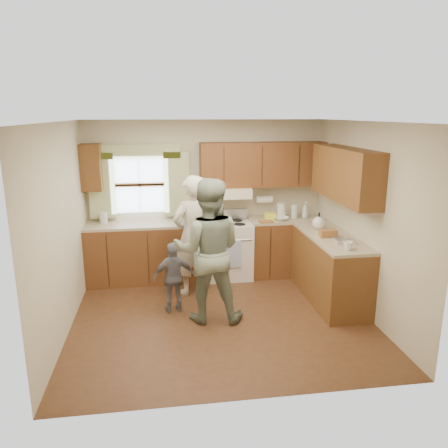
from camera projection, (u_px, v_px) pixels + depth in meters
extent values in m
plane|color=#472816|center=(221.00, 316.00, 5.74)|extent=(3.80, 3.80, 0.00)
plane|color=white|center=(221.00, 121.00, 5.13)|extent=(3.80, 3.80, 0.00)
plane|color=beige|center=(206.00, 198.00, 7.11)|extent=(3.80, 0.00, 3.80)
plane|color=beige|center=(249.00, 274.00, 3.76)|extent=(3.80, 0.00, 3.80)
plane|color=beige|center=(62.00, 230.00, 5.17)|extent=(0.00, 3.50, 3.50)
plane|color=beige|center=(364.00, 219.00, 5.70)|extent=(0.00, 3.50, 3.50)
cube|color=#45260E|center=(146.00, 253.00, 6.88)|extent=(1.82, 0.60, 0.90)
cube|color=#45260E|center=(286.00, 247.00, 7.20)|extent=(1.22, 0.60, 0.90)
cube|color=#3B1C0D|center=(330.00, 269.00, 6.17)|extent=(0.60, 1.65, 0.90)
cube|color=tan|center=(145.00, 224.00, 6.77)|extent=(1.82, 0.60, 0.04)
cube|color=tan|center=(287.00, 219.00, 7.09)|extent=(1.22, 0.60, 0.04)
cube|color=tan|center=(332.00, 237.00, 6.05)|extent=(0.60, 1.65, 0.04)
cube|color=#45260E|center=(263.00, 164.00, 6.94)|extent=(2.00, 0.33, 0.70)
cube|color=#3B1C0D|center=(91.00, 167.00, 6.57)|extent=(0.30, 0.33, 0.70)
cube|color=#3B1C0D|center=(345.00, 174.00, 5.85)|extent=(0.33, 1.65, 0.70)
cube|color=beige|center=(226.00, 192.00, 6.90)|extent=(0.76, 0.45, 0.15)
cube|color=silver|center=(140.00, 185.00, 6.88)|extent=(0.90, 0.03, 0.90)
cube|color=#FAE049|center=(102.00, 186.00, 6.75)|extent=(0.40, 0.05, 1.02)
cube|color=#FAE049|center=(177.00, 184.00, 6.92)|extent=(0.40, 0.05, 1.02)
cube|color=#FAE049|center=(138.00, 152.00, 6.71)|extent=(1.30, 0.05, 0.22)
cylinder|color=white|center=(264.00, 199.00, 7.16)|extent=(0.27, 0.12, 0.12)
imported|color=silver|center=(178.00, 219.00, 6.79)|extent=(0.17, 0.17, 0.11)
imported|color=silver|center=(305.00, 210.00, 7.07)|extent=(0.14, 0.14, 0.26)
imported|color=silver|center=(281.00, 219.00, 6.93)|extent=(0.30, 0.30, 0.06)
imported|color=silver|center=(348.00, 246.00, 5.42)|extent=(0.15, 0.15, 0.11)
cylinder|color=silver|center=(103.00, 218.00, 6.71)|extent=(0.12, 0.12, 0.18)
cube|color=olive|center=(266.00, 222.00, 6.82)|extent=(0.22, 0.17, 0.02)
cube|color=yellow|center=(270.00, 216.00, 7.00)|extent=(0.18, 0.12, 0.10)
cylinder|color=silver|center=(281.00, 211.00, 7.02)|extent=(0.14, 0.14, 0.25)
cylinder|color=silver|center=(294.00, 211.00, 7.06)|extent=(0.11, 0.11, 0.22)
sphere|color=silver|center=(319.00, 223.00, 6.38)|extent=(0.19, 0.19, 0.19)
cube|color=olive|center=(328.00, 233.00, 5.99)|extent=(0.23, 0.13, 0.10)
cube|color=silver|center=(344.00, 241.00, 5.72)|extent=(0.25, 0.18, 0.06)
cube|color=silver|center=(227.00, 250.00, 7.05)|extent=(0.76, 0.64, 0.90)
cube|color=#B7B7BC|center=(225.00, 214.00, 7.16)|extent=(0.76, 0.10, 0.16)
cylinder|color=#B7B7BC|center=(230.00, 241.00, 6.68)|extent=(0.68, 0.03, 0.03)
cube|color=#5372C3|center=(234.00, 255.00, 6.72)|extent=(0.22, 0.02, 0.42)
cylinder|color=black|center=(215.00, 221.00, 7.02)|extent=(0.18, 0.18, 0.01)
cylinder|color=black|center=(237.00, 220.00, 7.07)|extent=(0.18, 0.18, 0.01)
cylinder|color=black|center=(217.00, 225.00, 6.78)|extent=(0.18, 0.18, 0.01)
cylinder|color=black|center=(240.00, 224.00, 6.83)|extent=(0.18, 0.18, 0.01)
imported|color=beige|center=(192.00, 236.00, 6.30)|extent=(0.76, 0.67, 1.75)
imported|color=#283E35|center=(208.00, 251.00, 5.47)|extent=(1.00, 0.84, 1.84)
imported|color=slate|center=(174.00, 277.00, 5.79)|extent=(0.59, 0.32, 0.96)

